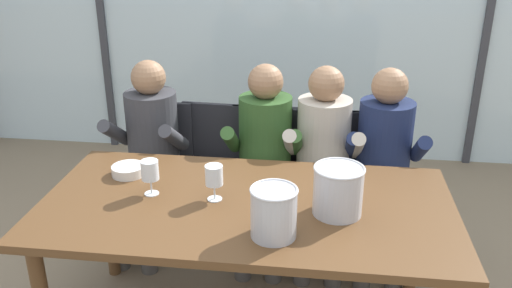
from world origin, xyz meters
TOP-DOWN VIEW (x-y plane):
  - ground at (0.00, 1.00)m, footprint 14.00×14.00m
  - window_glass_panel at (0.00, 2.35)m, footprint 7.13×0.03m
  - window_mullion_left at (-1.60, 2.33)m, footprint 0.06×0.06m
  - window_mullion_right at (1.60, 2.33)m, footprint 0.06×0.06m
  - dining_table at (0.00, 0.00)m, footprint 1.93×0.98m
  - chair_near_curtain at (-0.70, 0.90)m, footprint 0.48×0.48m
  - chair_left_of_center at (-0.37, 0.92)m, footprint 0.46×0.46m
  - chair_center at (-0.03, 0.91)m, footprint 0.44×0.44m
  - chair_right_of_center at (0.36, 0.88)m, footprint 0.44×0.44m
  - chair_near_window_right at (0.68, 0.90)m, footprint 0.46×0.46m
  - person_charcoal_jacket at (-0.72, 0.76)m, footprint 0.49×0.63m
  - person_olive_shirt at (-0.00, 0.76)m, footprint 0.46×0.61m
  - person_beige_jumper at (0.35, 0.76)m, footprint 0.46×0.61m
  - person_navy_polo at (0.70, 0.76)m, footprint 0.47×0.62m
  - ice_bucket_primary at (0.42, -0.05)m, footprint 0.23×0.23m
  - ice_bucket_secondary at (0.15, -0.27)m, footprint 0.20×0.20m
  - tasting_bowl at (-0.65, 0.21)m, footprint 0.17×0.17m
  - wine_glass_by_left_taster at (-0.46, 0.02)m, footprint 0.08×0.08m
  - wine_glass_near_bucket at (-0.15, 0.01)m, footprint 0.08×0.08m

SIDE VIEW (x-z plane):
  - ground at x=0.00m, z-range 0.00..0.00m
  - chair_near_curtain at x=-0.70m, z-range 0.07..0.96m
  - chair_left_of_center at x=-0.37m, z-range 0.07..0.96m
  - chair_center at x=-0.03m, z-range 0.07..0.96m
  - chair_right_of_center at x=0.36m, z-range 0.07..0.96m
  - chair_near_window_right at x=0.68m, z-range 0.07..0.96m
  - dining_table at x=0.00m, z-range 0.30..1.05m
  - person_charcoal_jacket at x=-0.72m, z-range 0.09..1.29m
  - person_olive_shirt at x=0.00m, z-range 0.09..1.29m
  - person_beige_jumper at x=0.35m, z-range 0.09..1.29m
  - person_navy_polo at x=0.70m, z-range 0.09..1.29m
  - tasting_bowl at x=-0.65m, z-range 0.75..0.80m
  - ice_bucket_secondary at x=0.15m, z-range 0.76..0.98m
  - ice_bucket_primary at x=0.42m, z-range 0.76..0.98m
  - wine_glass_near_bucket at x=-0.15m, z-range 0.78..0.96m
  - wine_glass_by_left_taster at x=-0.46m, z-range 0.79..0.96m
  - window_glass_panel at x=0.00m, z-range 0.00..2.60m
  - window_mullion_left at x=-1.60m, z-range 0.00..2.60m
  - window_mullion_right at x=1.60m, z-range 0.00..2.60m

